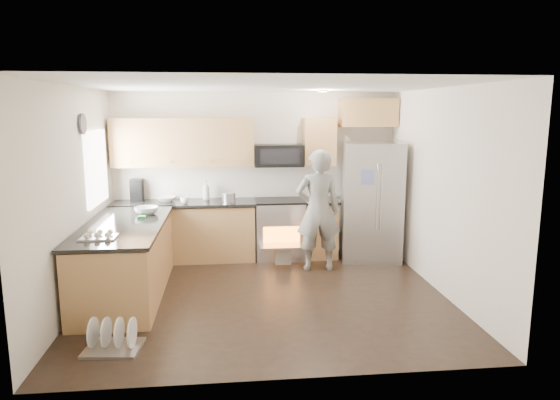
{
  "coord_description": "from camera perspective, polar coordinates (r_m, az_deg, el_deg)",
  "views": [
    {
      "loc": [
        -0.45,
        -5.98,
        2.31
      ],
      "look_at": [
        0.23,
        0.5,
        1.14
      ],
      "focal_mm": 32.0,
      "sensor_mm": 36.0,
      "label": 1
    }
  ],
  "objects": [
    {
      "name": "peninsula",
      "position": [
        6.63,
        -17.19,
        -6.5
      ],
      "size": [
        0.96,
        2.36,
        1.02
      ],
      "color": "#B67F49",
      "rests_on": "ground"
    },
    {
      "name": "refrigerator",
      "position": [
        7.88,
        10.44,
        -0.19
      ],
      "size": [
        1.0,
        0.84,
        1.83
      ],
      "rotation": [
        0.0,
        0.0,
        -0.17
      ],
      "color": "#B7B7BC",
      "rests_on": "ground"
    },
    {
      "name": "back_cabinet_run",
      "position": [
        7.85,
        -6.93,
        0.21
      ],
      "size": [
        4.45,
        0.64,
        2.5
      ],
      "color": "#B67F49",
      "rests_on": "ground"
    },
    {
      "name": "dish_rack",
      "position": [
        5.33,
        -18.54,
        -15.05
      ],
      "size": [
        0.58,
        0.48,
        0.33
      ],
      "rotation": [
        0.0,
        0.0,
        -0.11
      ],
      "color": "#B7B7BC",
      "rests_on": "ground"
    },
    {
      "name": "person",
      "position": [
        7.25,
        4.39,
        -1.19
      ],
      "size": [
        0.66,
        0.44,
        1.77
      ],
      "primitive_type": "imported",
      "rotation": [
        0.0,
        0.0,
        3.12
      ],
      "color": "gray",
      "rests_on": "ground"
    },
    {
      "name": "room_shell",
      "position": [
        6.05,
        -2.07,
        4.12
      ],
      "size": [
        4.54,
        4.04,
        2.62
      ],
      "color": "silver",
      "rests_on": "ground"
    },
    {
      "name": "ground",
      "position": [
        6.43,
        -1.63,
        -10.91
      ],
      "size": [
        4.5,
        4.5,
        0.0
      ],
      "primitive_type": "plane",
      "color": "black",
      "rests_on": "ground"
    },
    {
      "name": "stove_range",
      "position": [
        7.89,
        -0.07,
        -1.79
      ],
      "size": [
        0.76,
        0.97,
        1.79
      ],
      "color": "#B7B7BC",
      "rests_on": "ground"
    }
  ]
}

